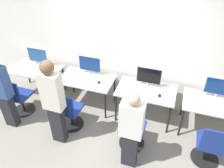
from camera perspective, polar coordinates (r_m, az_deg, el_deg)
The scene contains 24 objects.
ground_plane at distance 4.77m, azimuth -0.56°, elevation -9.50°, with size 20.00×20.00×0.00m, color gray.
wall_back at distance 4.62m, azimuth 2.82°, elevation 10.20°, with size 12.00×0.05×2.80m.
desk_far_left at distance 5.43m, azimuth -19.32°, elevation 3.16°, with size 1.18×0.72×0.72m.
monitor_far_left at distance 5.41m, azimuth -18.88°, elevation 6.93°, with size 0.50×0.14×0.43m.
keyboard_far_left at distance 5.31m, azimuth -20.25°, elevation 3.23°, with size 0.45×0.13×0.02m.
mouse_far_left at distance 5.14m, azimuth -17.36°, elevation 2.86°, with size 0.06×0.09×0.03m.
office_chair_far_left at distance 5.13m, azimuth -23.09°, elevation -3.60°, with size 0.48×0.48×0.91m.
person_far_left at distance 4.62m, azimuth -26.80°, elevation -1.50°, with size 0.36×0.21×1.61m.
desk_left at distance 4.81m, azimuth -6.59°, elevation 0.68°, with size 1.18×0.72×0.72m.
monitor_left at distance 4.80m, azimuth -5.85°, elevation 5.05°, with size 0.50×0.14×0.43m.
keyboard_left at distance 4.70m, azimuth -7.05°, elevation 1.00°, with size 0.45×0.13×0.02m.
mouse_left at distance 4.60m, azimuth -3.45°, elevation 0.44°, with size 0.06×0.09×0.03m.
office_chair_left at distance 4.47m, azimuth -11.11°, elevation -7.40°, with size 0.48×0.48×0.91m.
person_left at distance 3.88m, azimuth -15.04°, elevation -4.28°, with size 0.36×0.23×1.75m.
desk_right at distance 4.49m, azimuth 8.84°, elevation -2.36°, with size 1.18×0.72×0.72m.
monitor_right at distance 4.44m, azimuth 9.58°, elevation 1.95°, with size 0.50×0.14×0.43m.
keyboard_right at distance 4.33m, azimuth 8.58°, elevation -2.54°, with size 0.45×0.13×0.02m.
mouse_right at distance 4.33m, azimuth 12.32°, elevation -2.96°, with size 0.06×0.09×0.03m.
office_chair_right at distance 4.05m, azimuth 5.20°, elevation -12.33°, with size 0.48×0.48×0.91m.
person_right at distance 3.46m, azimuth 5.02°, elevation -11.66°, with size 0.36×0.20×1.55m.
desk_far_right at distance 4.55m, azimuth 25.25°, elevation -5.39°, with size 1.18×0.72×0.72m.
monitor_far_right at distance 4.53m, azimuth 26.12°, elevation -0.81°, with size 0.50×0.14×0.43m.
keyboard_far_right at distance 4.42m, azimuth 25.58°, elevation -5.33°, with size 0.45×0.13×0.02m.
office_chair_far_right at distance 4.15m, azimuth 24.12°, elevation -14.86°, with size 0.48×0.48×0.91m.
Camera 1 is at (1.12, -3.18, 3.37)m, focal length 35.00 mm.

